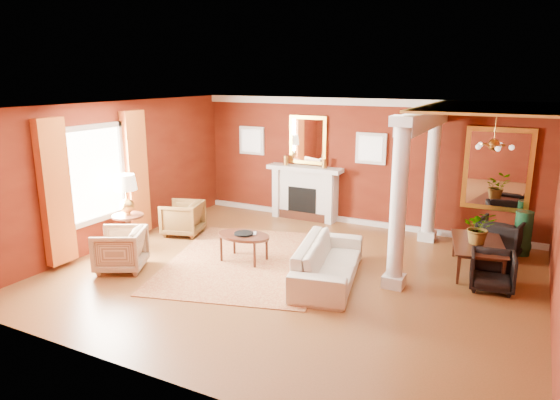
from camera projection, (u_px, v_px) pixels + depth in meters
The scene contains 27 objects.
ground at pixel (293, 274), 8.75m from camera, with size 8.00×8.00×0.00m, color brown.
room_shell at pixel (294, 161), 8.26m from camera, with size 8.04×7.04×2.92m.
fireplace at pixel (305, 193), 12.03m from camera, with size 1.85×0.42×1.29m.
overmantel_mirror at pixel (308, 140), 11.84m from camera, with size 0.95×0.07×1.15m.
flank_window_left at pixel (252, 140), 12.56m from camera, with size 0.70×0.07×0.70m.
flank_window_right at pixel (371, 148), 11.18m from camera, with size 0.70×0.07×0.70m.
left_window at pixel (99, 180), 9.62m from camera, with size 0.21×2.55×2.60m.
column_front at pixel (398, 203), 7.90m from camera, with size 0.36×0.36×2.80m.
column_back at pixel (432, 174), 10.23m from camera, with size 0.36×0.36×2.80m.
header_beam at pixel (425, 120), 8.99m from camera, with size 0.30×3.20×0.32m, color silver.
amber_ceiling at pixel (494, 108), 8.29m from camera, with size 2.30×3.40×0.04m, color gold.
dining_mirror at pixel (497, 169), 10.06m from camera, with size 1.30×0.07×1.70m.
chandelier at pixel (494, 145), 8.46m from camera, with size 0.60×0.62×0.75m.
crown_trim at pixel (362, 102), 11.04m from camera, with size 8.00×0.08×0.16m, color silver.
base_trim at pixel (357, 221), 11.71m from camera, with size 8.00×0.08×0.12m, color silver.
rug at pixel (247, 261), 9.38m from camera, with size 2.80×3.73×0.01m, color maroon.
sofa at pixel (329, 255), 8.41m from camera, with size 2.32×0.68×0.91m, color #F5E5CE.
armchair_leopard at pixel (183, 216), 10.87m from camera, with size 0.79×0.74×0.81m, color black.
armchair_stripe at pixel (120, 247), 8.87m from camera, with size 0.81×0.76×0.84m, color tan.
coffee_table at pixel (244, 237), 9.28m from camera, with size 1.03×1.03×0.52m.
coffee_book at pixel (248, 229), 9.28m from camera, with size 0.15×0.02×0.20m, color black.
side_table at pixel (127, 199), 9.79m from camera, with size 0.61×0.61×1.52m.
dining_table at pixel (479, 249), 8.79m from camera, with size 1.52×0.53×0.85m, color black.
dining_chair_near at pixel (492, 269), 8.07m from camera, with size 0.67×0.62×0.69m, color black.
dining_chair_far at pixel (500, 235), 9.60m from camera, with size 0.78×0.73×0.80m, color black.
green_urn at pixel (522, 238), 9.65m from camera, with size 0.37×0.37×0.88m.
potted_plant at pixel (481, 214), 8.59m from camera, with size 0.54×0.60×0.47m, color #26591E.
Camera 1 is at (3.54, -7.36, 3.39)m, focal length 32.00 mm.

